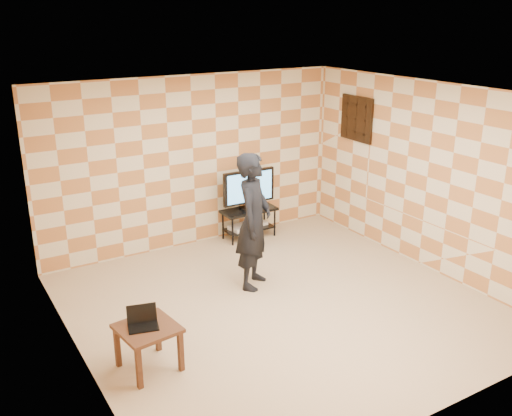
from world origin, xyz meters
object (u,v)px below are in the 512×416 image
object	(u,v)px
side_table	(148,334)
person	(254,221)
tv_stand	(249,217)
tv	(249,188)

from	to	relation	value
side_table	person	distance (m)	2.30
tv_stand	tv	size ratio (longest dim) A/B	1.00
tv_stand	person	xyz separation A→B (m)	(-0.83, -1.53, 0.57)
tv	side_table	size ratio (longest dim) A/B	1.41
tv	side_table	distance (m)	3.86
tv_stand	side_table	world-z (taller)	same
tv	person	distance (m)	1.74
side_table	person	xyz separation A→B (m)	(1.95, 1.11, 0.52)
tv_stand	person	world-z (taller)	person
tv_stand	side_table	size ratio (longest dim) A/B	1.41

